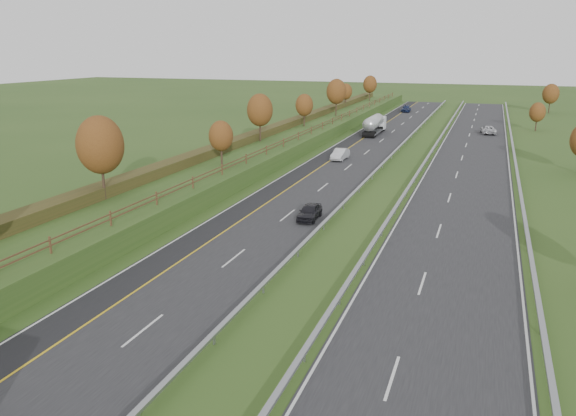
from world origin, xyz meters
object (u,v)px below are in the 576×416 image
at_px(road_tanker, 374,124).
at_px(car_oncoming, 488,130).
at_px(car_dark_near, 310,212).
at_px(car_small_far, 406,109).
at_px(car_silver_mid, 340,154).

bearing_deg(road_tanker, car_oncoming, 20.33).
distance_m(car_dark_near, car_oncoming, 64.80).
bearing_deg(car_dark_near, car_small_far, 90.42).
relative_size(road_tanker, car_silver_mid, 2.40).
xyz_separation_m(car_dark_near, car_small_far, (-5.08, 96.00, 0.03)).
relative_size(car_dark_near, car_oncoming, 0.77).
relative_size(car_dark_near, car_silver_mid, 0.90).
height_order(road_tanker, car_silver_mid, road_tanker).
distance_m(road_tanker, car_small_far, 40.32).
relative_size(car_small_far, car_oncoming, 0.95).
bearing_deg(car_oncoming, car_silver_mid, 53.94).
distance_m(car_silver_mid, car_small_far, 66.73).
relative_size(road_tanker, car_dark_near, 2.67).
distance_m(road_tanker, car_dark_near, 55.94).
bearing_deg(car_small_far, car_dark_near, -89.90).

